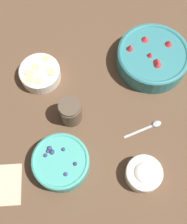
{
  "coord_description": "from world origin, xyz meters",
  "views": [
    {
      "loc": [
        -0.37,
        -0.04,
        1.0
      ],
      "look_at": [
        0.02,
        -0.01,
        0.04
      ],
      "focal_mm": 50.0,
      "sensor_mm": 36.0,
      "label": 1
    }
  ],
  "objects_px": {
    "bowl_strawberries": "(153,57)",
    "bowl_blueberries": "(61,162)",
    "bowl_bananas": "(40,73)",
    "jar_chocolate": "(70,112)",
    "bowl_cream": "(144,174)"
  },
  "relations": [
    {
      "from": "bowl_strawberries",
      "to": "bowl_blueberries",
      "type": "distance_m",
      "value": 0.49
    },
    {
      "from": "bowl_blueberries",
      "to": "bowl_bananas",
      "type": "height_order",
      "value": "bowl_blueberries"
    },
    {
      "from": "bowl_bananas",
      "to": "jar_chocolate",
      "type": "bearing_deg",
      "value": -139.62
    },
    {
      "from": "bowl_cream",
      "to": "jar_chocolate",
      "type": "distance_m",
      "value": 0.31
    },
    {
      "from": "bowl_strawberries",
      "to": "jar_chocolate",
      "type": "bearing_deg",
      "value": 130.67
    },
    {
      "from": "bowl_blueberries",
      "to": "jar_chocolate",
      "type": "distance_m",
      "value": 0.17
    },
    {
      "from": "jar_chocolate",
      "to": "bowl_blueberries",
      "type": "bearing_deg",
      "value": 175.67
    },
    {
      "from": "bowl_bananas",
      "to": "jar_chocolate",
      "type": "distance_m",
      "value": 0.19
    },
    {
      "from": "bowl_blueberries",
      "to": "bowl_bananas",
      "type": "relative_size",
      "value": 1.24
    },
    {
      "from": "bowl_bananas",
      "to": "bowl_cream",
      "type": "xyz_separation_m",
      "value": [
        -0.33,
        -0.37,
        0.0
      ]
    },
    {
      "from": "jar_chocolate",
      "to": "bowl_strawberries",
      "type": "bearing_deg",
      "value": -49.33
    },
    {
      "from": "jar_chocolate",
      "to": "bowl_bananas",
      "type": "bearing_deg",
      "value": 40.38
    },
    {
      "from": "bowl_bananas",
      "to": "bowl_cream",
      "type": "bearing_deg",
      "value": -131.69
    },
    {
      "from": "bowl_blueberries",
      "to": "jar_chocolate",
      "type": "bearing_deg",
      "value": -4.33
    },
    {
      "from": "bowl_strawberries",
      "to": "bowl_bananas",
      "type": "distance_m",
      "value": 0.41
    }
  ]
}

